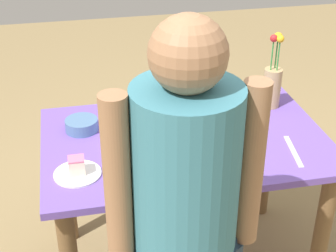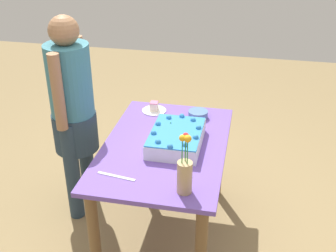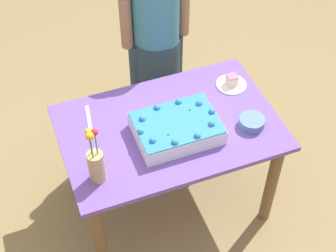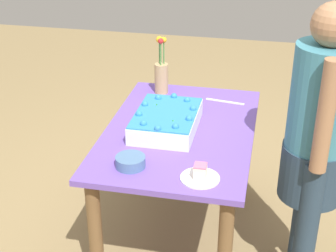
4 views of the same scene
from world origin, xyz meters
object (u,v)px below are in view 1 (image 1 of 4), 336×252
fruit_bowl (82,125)px  cake_knife (293,151)px  person_standing (185,226)px  serving_plate_with_slice (77,170)px  flower_vase (272,83)px  sheet_cake (178,119)px

fruit_bowl → cake_knife: bearing=157.0°
cake_knife → person_standing: 0.77m
serving_plate_with_slice → flower_vase: size_ratio=0.50×
cake_knife → sheet_cake: bearing=-114.1°
sheet_cake → fruit_bowl: (0.41, -0.08, -0.03)m
sheet_cake → cake_knife: sheet_cake is taller
sheet_cake → flower_vase: 0.50m
flower_vase → person_standing: size_ratio=0.24×
sheet_cake → person_standing: (0.16, 0.76, 0.07)m
flower_vase → fruit_bowl: bearing=3.3°
sheet_cake → person_standing: bearing=78.4°
serving_plate_with_slice → flower_vase: (-0.93, -0.39, 0.10)m
serving_plate_with_slice → cake_knife: 0.87m
sheet_cake → cake_knife: (-0.42, 0.27, -0.05)m
cake_knife → fruit_bowl: (0.83, -0.35, 0.02)m
cake_knife → person_standing: person_standing is taller
person_standing → fruit_bowl: bearing=16.7°
sheet_cake → fruit_bowl: sheet_cake is taller
sheet_cake → person_standing: person_standing is taller
flower_vase → person_standing: 1.10m
fruit_bowl → person_standing: (-0.25, 0.85, 0.10)m
cake_knife → serving_plate_with_slice: bearing=-82.5°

